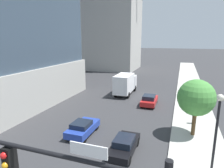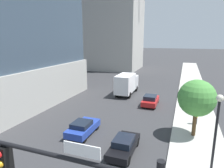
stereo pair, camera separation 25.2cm
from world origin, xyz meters
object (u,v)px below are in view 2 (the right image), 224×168
Objects in this scene: construction_building at (113,23)px; car_red at (150,100)px; street_tree at (197,98)px; box_truck at (127,83)px; street_lamp at (217,125)px; car_blue at (83,128)px; pedestrian_yellow_shirt at (196,117)px; car_black at (124,145)px.

car_red is (16.97, -31.48, -12.90)m from construction_building.
street_tree is 0.80× the size of box_truck.
street_lamp reaches higher than box_truck.
car_blue is at bearing -90.00° from box_truck.
construction_building is 5.61× the size of street_lamp.
construction_building is 19.99× the size of pedestrian_yellow_shirt.
construction_building reaches higher than box_truck.
box_truck is at bearing 105.45° from car_black.
car_red is at bearing 124.86° from street_tree.
box_truck is (-0.00, 15.35, 1.22)m from car_blue.
car_black is at bearing -126.32° from pedestrian_yellow_shirt.
pedestrian_yellow_shirt is at bearing -40.97° from car_red.
box_truck is (12.23, -27.21, -11.72)m from construction_building.
street_lamp is 9.36m from pedestrian_yellow_shirt.
street_tree is (22.43, -39.32, -9.79)m from construction_building.
box_truck reaches higher than car_blue.
car_blue is at bearing -73.96° from construction_building.
car_blue is 5.05m from car_black.
construction_building is 38.02m from car_red.
pedestrian_yellow_shirt reaches higher than car_blue.
street_tree is 15.95m from box_truck.
street_tree is 10.05m from car_red.
car_red is at bearing 90.00° from car_black.
car_blue is at bearing -162.36° from street_tree.
box_truck is at bearing 137.90° from car_red.
car_blue is 2.51× the size of pedestrian_yellow_shirt.
car_red is at bearing 139.03° from pedestrian_yellow_shirt.
car_black is (16.97, -44.33, -12.94)m from construction_building.
street_tree is at bearing 98.50° from street_lamp.
street_lamp reaches higher than pedestrian_yellow_shirt.
pedestrian_yellow_shirt is (10.50, -9.28, -0.96)m from box_truck.
street_lamp reaches higher than car_red.
pedestrian_yellow_shirt is (5.76, -5.01, 0.22)m from car_red.
car_blue is (12.23, -42.56, -12.94)m from construction_building.
car_red is at bearing -42.10° from box_truck.
street_lamp is 1.42× the size of car_blue.
street_tree is 4.06m from pedestrian_yellow_shirt.
street_lamp is 1.06× the size of street_tree.
street_lamp is 6.09m from street_tree.
street_tree reaches higher than car_blue.
street_tree reaches higher than car_red.
car_red reaches higher than car_black.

